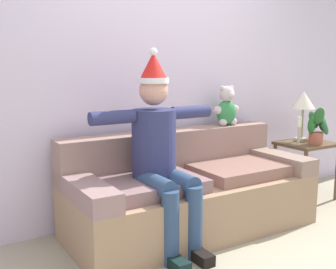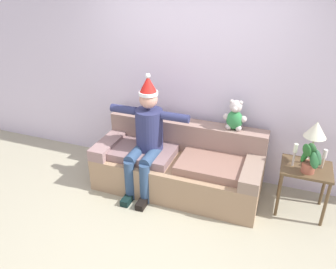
{
  "view_description": "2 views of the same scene",
  "coord_description": "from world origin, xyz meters",
  "views": [
    {
      "loc": [
        -1.9,
        -1.74,
        1.38
      ],
      "look_at": [
        -0.28,
        0.9,
        0.86
      ],
      "focal_mm": 44.06,
      "sensor_mm": 36.0,
      "label": 1
    },
    {
      "loc": [
        1.16,
        -2.46,
        2.62
      ],
      "look_at": [
        -0.09,
        0.87,
        0.81
      ],
      "focal_mm": 35.93,
      "sensor_mm": 36.0,
      "label": 2
    }
  ],
  "objects": [
    {
      "name": "back_wall",
      "position": [
        0.0,
        1.55,
        1.35
      ],
      "size": [
        7.0,
        0.1,
        2.7
      ],
      "primitive_type": "cube",
      "color": "silver",
      "rests_on": "ground_plane"
    },
    {
      "name": "person_seated",
      "position": [
        -0.37,
        0.87,
        0.76
      ],
      "size": [
        1.02,
        0.77,
        1.51
      ],
      "color": "navy",
      "rests_on": "ground_plane"
    },
    {
      "name": "couch",
      "position": [
        0.0,
        1.03,
        0.32
      ],
      "size": [
        2.08,
        0.88,
        0.81
      ],
      "color": "#A28162",
      "rests_on": "ground_plane"
    },
    {
      "name": "table_lamp",
      "position": [
        1.51,
        1.16,
        1.0
      ],
      "size": [
        0.24,
        0.24,
        0.52
      ],
      "color": "#AEB38E",
      "rests_on": "side_table"
    },
    {
      "name": "candle_short",
      "position": [
        1.65,
        1.11,
        0.75
      ],
      "size": [
        0.04,
        0.04,
        0.23
      ],
      "color": "beige",
      "rests_on": "side_table"
    },
    {
      "name": "potted_plant",
      "position": [
        1.5,
        0.96,
        0.77
      ],
      "size": [
        0.27,
        0.25,
        0.39
      ],
      "color": "#A55741",
      "rests_on": "side_table"
    },
    {
      "name": "side_table",
      "position": [
        1.49,
        1.07,
        0.5
      ],
      "size": [
        0.55,
        0.46,
        0.6
      ],
      "color": "brown",
      "rests_on": "ground_plane"
    },
    {
      "name": "ground_plane",
      "position": [
        0.0,
        0.0,
        0.0
      ],
      "size": [
        10.0,
        10.0,
        0.0
      ],
      "primitive_type": "plane",
      "color": "#A8A288"
    },
    {
      "name": "teddy_bear",
      "position": [
        0.61,
        1.3,
        0.98
      ],
      "size": [
        0.29,
        0.17,
        0.38
      ],
      "color": "#308446",
      "rests_on": "couch"
    },
    {
      "name": "candle_tall",
      "position": [
        1.34,
        1.05,
        0.78
      ],
      "size": [
        0.04,
        0.04,
        0.28
      ],
      "color": "beige",
      "rests_on": "side_table"
    }
  ]
}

